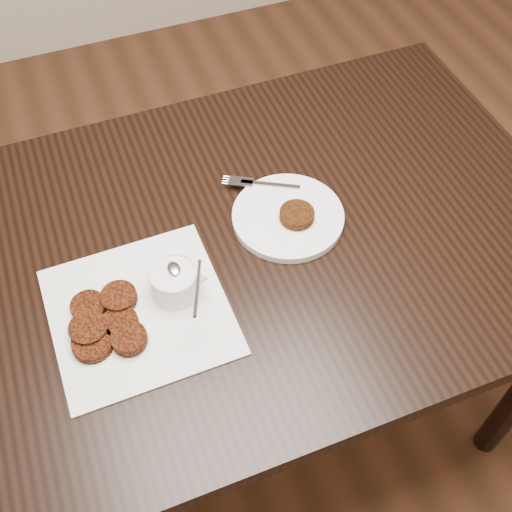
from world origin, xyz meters
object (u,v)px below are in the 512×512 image
(sauce_ramekin, at_px, (173,271))
(plate_with_patty, at_px, (288,214))
(table, at_px, (239,338))
(napkin, at_px, (139,311))

(sauce_ramekin, xyz_separation_m, plate_with_patty, (0.25, 0.09, -0.05))
(table, bearing_deg, napkin, -156.99)
(table, height_order, sauce_ramekin, sauce_ramekin)
(table, xyz_separation_m, sauce_ramekin, (-0.14, -0.07, 0.44))
(sauce_ramekin, relative_size, plate_with_patty, 0.55)
(napkin, relative_size, sauce_ramekin, 2.50)
(plate_with_patty, bearing_deg, napkin, -162.60)
(table, bearing_deg, plate_with_patty, 6.22)
(napkin, xyz_separation_m, plate_with_patty, (0.33, 0.10, 0.01))
(table, relative_size, plate_with_patty, 6.09)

